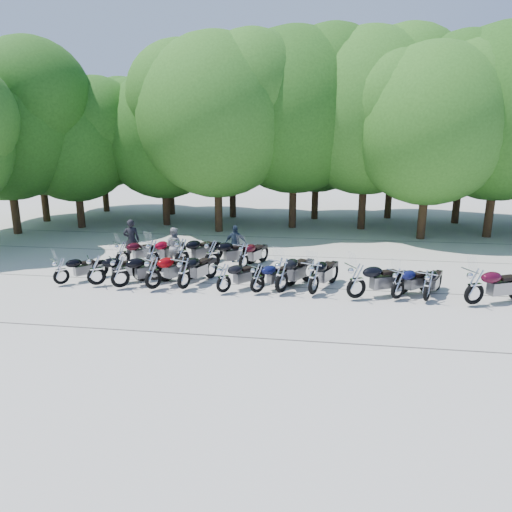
# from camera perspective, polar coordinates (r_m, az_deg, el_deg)

# --- Properties ---
(ground) EXTENTS (90.00, 90.00, 0.00)m
(ground) POSITION_cam_1_polar(r_m,az_deg,el_deg) (15.15, -0.82, -5.42)
(ground) COLOR #A5A095
(ground) RESTS_ON ground
(tree_0) EXTENTS (7.50, 7.50, 9.21)m
(tree_0) POSITION_cam_1_polar(r_m,az_deg,el_deg) (32.33, -25.67, 13.52)
(tree_0) COLOR #3A2614
(tree_0) RESTS_ON ground
(tree_1) EXTENTS (6.97, 6.97, 8.55)m
(tree_1) POSITION_cam_1_polar(r_m,az_deg,el_deg) (29.08, -21.82, 13.19)
(tree_1) COLOR #3A2614
(tree_1) RESTS_ON ground
(tree_2) EXTENTS (7.31, 7.31, 8.97)m
(tree_2) POSITION_cam_1_polar(r_m,az_deg,el_deg) (28.55, -11.59, 14.39)
(tree_2) COLOR #3A2614
(tree_2) RESTS_ON ground
(tree_3) EXTENTS (8.70, 8.70, 10.67)m
(tree_3) POSITION_cam_1_polar(r_m,az_deg,el_deg) (26.01, -4.93, 16.89)
(tree_3) COLOR #3A2614
(tree_3) RESTS_ON ground
(tree_4) EXTENTS (9.13, 9.13, 11.20)m
(tree_4) POSITION_cam_1_polar(r_m,az_deg,el_deg) (27.27, 4.83, 17.43)
(tree_4) COLOR #3A2614
(tree_4) RESTS_ON ground
(tree_5) EXTENTS (9.04, 9.04, 11.10)m
(tree_5) POSITION_cam_1_polar(r_m,az_deg,el_deg) (27.43, 13.76, 16.94)
(tree_5) COLOR #3A2614
(tree_5) RESTS_ON ground
(tree_6) EXTENTS (8.00, 8.00, 9.82)m
(tree_6) POSITION_cam_1_polar(r_m,az_deg,el_deg) (25.47, 20.98, 14.95)
(tree_6) COLOR #3A2614
(tree_6) RESTS_ON ground
(tree_7) EXTENTS (8.79, 8.79, 10.79)m
(tree_7) POSITION_cam_1_polar(r_m,az_deg,el_deg) (27.40, 28.38, 15.31)
(tree_7) COLOR #3A2614
(tree_7) RESTS_ON ground
(tree_9) EXTENTS (7.59, 7.59, 9.32)m
(tree_9) POSITION_cam_1_polar(r_m,az_deg,el_deg) (35.39, -18.85, 14.19)
(tree_9) COLOR #3A2614
(tree_9) RESTS_ON ground
(tree_10) EXTENTS (7.78, 7.78, 9.55)m
(tree_10) POSITION_cam_1_polar(r_m,az_deg,el_deg) (32.80, -10.90, 14.97)
(tree_10) COLOR #3A2614
(tree_10) RESTS_ON ground
(tree_11) EXTENTS (7.56, 7.56, 9.28)m
(tree_11) POSITION_cam_1_polar(r_m,az_deg,el_deg) (31.10, -3.03, 14.95)
(tree_11) COLOR #3A2614
(tree_11) RESTS_ON ground
(tree_12) EXTENTS (7.88, 7.88, 9.67)m
(tree_12) POSITION_cam_1_polar(r_m,az_deg,el_deg) (30.56, 7.65, 15.29)
(tree_12) COLOR #3A2614
(tree_12) RESTS_ON ground
(tree_13) EXTENTS (8.31, 8.31, 10.20)m
(tree_13) POSITION_cam_1_polar(r_m,az_deg,el_deg) (31.88, 16.84, 15.35)
(tree_13) COLOR #3A2614
(tree_13) RESTS_ON ground
(tree_14) EXTENTS (8.02, 8.02, 9.84)m
(tree_14) POSITION_cam_1_polar(r_m,az_deg,el_deg) (31.34, 24.64, 14.33)
(tree_14) COLOR #3A2614
(tree_14) RESTS_ON ground
(tree_17) EXTENTS (8.31, 8.31, 10.20)m
(tree_17) POSITION_cam_1_polar(r_m,az_deg,el_deg) (28.65, -29.01, 14.41)
(tree_17) COLOR #3A2614
(tree_17) RESTS_ON ground
(motorcycle_0) EXTENTS (1.74, 1.98, 1.15)m
(motorcycle_0) POSITION_cam_1_polar(r_m,az_deg,el_deg) (17.80, -23.22, -1.66)
(motorcycle_0) COLOR black
(motorcycle_0) RESTS_ON ground
(motorcycle_1) EXTENTS (2.28, 1.82, 1.28)m
(motorcycle_1) POSITION_cam_1_polar(r_m,az_deg,el_deg) (17.20, -19.37, -1.60)
(motorcycle_1) COLOR black
(motorcycle_1) RESTS_ON ground
(motorcycle_2) EXTENTS (2.25, 2.09, 1.33)m
(motorcycle_2) POSITION_cam_1_polar(r_m,az_deg,el_deg) (16.64, -16.65, -1.81)
(motorcycle_2) COLOR black
(motorcycle_2) RESTS_ON ground
(motorcycle_3) EXTENTS (1.88, 2.47, 1.37)m
(motorcycle_3) POSITION_cam_1_polar(r_m,az_deg,el_deg) (16.17, -12.76, -1.94)
(motorcycle_3) COLOR maroon
(motorcycle_3) RESTS_ON ground
(motorcycle_4) EXTENTS (1.49, 2.46, 1.33)m
(motorcycle_4) POSITION_cam_1_polar(r_m,az_deg,el_deg) (15.99, -9.03, -2.03)
(motorcycle_4) COLOR black
(motorcycle_4) RESTS_ON ground
(motorcycle_5) EXTENTS (1.87, 2.01, 1.19)m
(motorcycle_5) POSITION_cam_1_polar(r_m,az_deg,el_deg) (15.50, -4.07, -2.68)
(motorcycle_5) COLOR black
(motorcycle_5) RESTS_ON ground
(motorcycle_6) EXTENTS (1.93, 1.96, 1.19)m
(motorcycle_6) POSITION_cam_1_polar(r_m,az_deg,el_deg) (15.44, 0.18, -2.71)
(motorcycle_6) COLOR #0D113B
(motorcycle_6) RESTS_ON ground
(motorcycle_7) EXTENTS (1.85, 2.62, 1.44)m
(motorcycle_7) POSITION_cam_1_polar(r_m,az_deg,el_deg) (15.40, 3.22, -2.29)
(motorcycle_7) COLOR black
(motorcycle_7) RESTS_ON ground
(motorcycle_8) EXTENTS (1.61, 2.51, 1.36)m
(motorcycle_8) POSITION_cam_1_polar(r_m,az_deg,el_deg) (15.35, 7.23, -2.59)
(motorcycle_8) COLOR black
(motorcycle_8) RESTS_ON ground
(motorcycle_9) EXTENTS (2.53, 1.81, 1.39)m
(motorcycle_9) POSITION_cam_1_polar(r_m,az_deg,el_deg) (15.19, 12.47, -2.94)
(motorcycle_9) COLOR black
(motorcycle_9) RESTS_ON ground
(motorcycle_10) EXTENTS (2.00, 1.94, 1.21)m
(motorcycle_10) POSITION_cam_1_polar(r_m,az_deg,el_deg) (15.54, 17.35, -3.24)
(motorcycle_10) COLOR #0D113D
(motorcycle_10) RESTS_ON ground
(motorcycle_11) EXTENTS (1.48, 2.19, 1.20)m
(motorcycle_11) POSITION_cam_1_polar(r_m,az_deg,el_deg) (15.65, 20.67, -3.41)
(motorcycle_11) COLOR black
(motorcycle_11) RESTS_ON ground
(motorcycle_12) EXTENTS (2.57, 1.71, 1.40)m
(motorcycle_12) POSITION_cam_1_polar(r_m,az_deg,el_deg) (15.84, 25.70, -3.33)
(motorcycle_12) COLOR #3D081A
(motorcycle_12) RESTS_ON ground
(motorcycle_13) EXTENTS (1.90, 2.06, 1.22)m
(motorcycle_13) POSITION_cam_1_polar(r_m,az_deg,el_deg) (19.54, -16.39, 0.38)
(motorcycle_13) COLOR black
(motorcycle_13) RESTS_ON ground
(motorcycle_14) EXTENTS (1.57, 2.45, 1.33)m
(motorcycle_14) POSITION_cam_1_polar(r_m,az_deg,el_deg) (18.99, -12.84, 0.39)
(motorcycle_14) COLOR maroon
(motorcycle_14) RESTS_ON ground
(motorcycle_15) EXTENTS (2.09, 2.42, 1.40)m
(motorcycle_15) POSITION_cam_1_polar(r_m,az_deg,el_deg) (18.77, -9.27, 0.50)
(motorcycle_15) COLOR black
(motorcycle_15) RESTS_ON ground
(motorcycle_16) EXTENTS (2.37, 2.07, 1.37)m
(motorcycle_16) POSITION_cam_1_polar(r_m,az_deg,el_deg) (18.41, -5.53, 0.32)
(motorcycle_16) COLOR black
(motorcycle_16) RESTS_ON ground
(motorcycle_17) EXTENTS (1.47, 2.36, 1.28)m
(motorcycle_17) POSITION_cam_1_polar(r_m,az_deg,el_deg) (18.17, -1.57, 0.04)
(motorcycle_17) COLOR #34070F
(motorcycle_17) RESTS_ON ground
(rider_0) EXTENTS (0.77, 0.62, 1.84)m
(rider_0) POSITION_cam_1_polar(r_m,az_deg,el_deg) (20.41, -15.29, 1.92)
(rider_0) COLOR black
(rider_0) RESTS_ON ground
(rider_1) EXTENTS (0.91, 0.79, 1.61)m
(rider_1) POSITION_cam_1_polar(r_m,az_deg,el_deg) (19.36, -10.20, 1.20)
(rider_1) COLOR #959597
(rider_1) RESTS_ON ground
(rider_2) EXTENTS (0.97, 0.47, 1.60)m
(rider_2) POSITION_cam_1_polar(r_m,az_deg,el_deg) (19.55, -2.55, 1.54)
(rider_2) COLOR #1C293A
(rider_2) RESTS_ON ground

